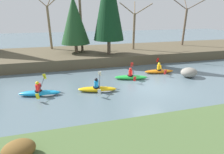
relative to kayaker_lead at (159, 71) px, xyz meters
name	(u,v)px	position (x,y,z in m)	size (l,w,h in m)	color
ground_plane	(152,87)	(-2.15, -2.84, -0.22)	(90.00, 90.00, 0.00)	slate
riverbank_far	(116,53)	(-2.15, 6.88, 0.29)	(44.00, 8.01, 1.03)	brown
conifer_tree_left	(74,20)	(-7.02, 6.38, 4.28)	(3.17, 3.17, 5.97)	brown
conifer_tree_mid_left	(109,0)	(-3.64, 4.62, 6.22)	(3.19, 3.19, 9.33)	brown
bare_tree_upstream	(49,22)	(-9.84, 9.34, 3.97)	(3.69, 3.65, 6.71)	#7A664C
bare_tree_mid_upstream	(81,19)	(-6.26, 7.04, 4.36)	(4.13, 4.09, 7.55)	brown
bare_tree_mid_downstream	(134,27)	(-0.08, 6.51, 3.43)	(3.09, 3.05, 5.57)	#7A664C
bare_tree_downstream	(185,23)	(7.67, 7.64, 3.82)	(3.53, 3.48, 6.39)	brown
shrub_clump_nearest	(19,150)	(-9.90, -8.45, 0.70)	(1.07, 0.89, 0.58)	brown
kayaker_lead	(159,71)	(0.00, 0.00, 0.00)	(2.80, 2.07, 1.20)	orange
kayaker_middle	(131,77)	(-3.07, -0.87, 0.00)	(2.78, 2.05, 1.20)	green
kayaker_trailing	(99,89)	(-6.13, -2.58, -0.02)	(2.79, 2.06, 1.20)	yellow
kayaker_far_back	(41,93)	(-9.97, -2.23, -0.02)	(2.80, 2.07, 1.20)	#1993D6
boulder_midstream	(189,72)	(1.95, -1.57, 0.19)	(1.45, 1.14, 0.82)	gray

